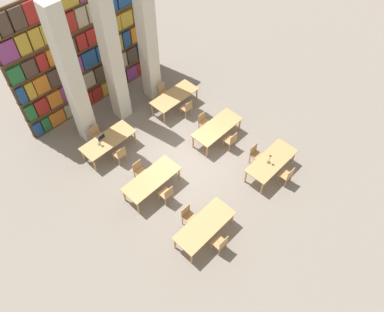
{
  "coord_description": "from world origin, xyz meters",
  "views": [
    {
      "loc": [
        -6.46,
        -6.49,
        11.75
      ],
      "look_at": [
        0.0,
        -0.26,
        0.65
      ],
      "focal_mm": 35.0,
      "sensor_mm": 36.0,
      "label": 1
    }
  ],
  "objects_px": {
    "chair_8": "(120,154)",
    "desk_lamp_1": "(98,139)",
    "reading_table_2": "(152,180)",
    "chair_7": "(204,122)",
    "reading_table_3": "(217,128)",
    "desk_lamp_0": "(270,157)",
    "chair_2": "(287,175)",
    "chair_6": "(231,140)",
    "chair_4": "(167,194)",
    "chair_5": "(140,171)",
    "reading_table_4": "(108,141)",
    "reading_table_5": "(175,97)",
    "pillar_right": "(147,38)",
    "pillar_center": "(112,57)",
    "pillar_left": "(72,79)",
    "chair_1": "(188,216)",
    "chair_0": "(221,243)",
    "chair_10": "(187,108)",
    "laptop": "(100,138)",
    "chair_9": "(97,134)",
    "chair_11": "(163,92)",
    "reading_table_1": "(271,161)",
    "chair_3": "(255,154)",
    "reading_table_0": "(205,226)"
  },
  "relations": [
    {
      "from": "pillar_right",
      "to": "desk_lamp_1",
      "type": "distance_m",
      "value": 4.6
    },
    {
      "from": "reading_table_4",
      "to": "chair_9",
      "type": "height_order",
      "value": "chair_9"
    },
    {
      "from": "chair_5",
      "to": "reading_table_4",
      "type": "bearing_deg",
      "value": -91.05
    },
    {
      "from": "chair_2",
      "to": "chair_6",
      "type": "distance_m",
      "value": 2.63
    },
    {
      "from": "pillar_left",
      "to": "pillar_center",
      "type": "height_order",
      "value": "same"
    },
    {
      "from": "desk_lamp_0",
      "to": "desk_lamp_1",
      "type": "relative_size",
      "value": 1.03
    },
    {
      "from": "chair_4",
      "to": "laptop",
      "type": "xyz_separation_m",
      "value": [
        -0.12,
        3.64,
        0.29
      ]
    },
    {
      "from": "pillar_left",
      "to": "chair_7",
      "type": "height_order",
      "value": "pillar_left"
    },
    {
      "from": "chair_2",
      "to": "chair_4",
      "type": "height_order",
      "value": "same"
    },
    {
      "from": "chair_8",
      "to": "pillar_right",
      "type": "bearing_deg",
      "value": 30.19
    },
    {
      "from": "pillar_center",
      "to": "pillar_right",
      "type": "height_order",
      "value": "same"
    },
    {
      "from": "pillar_right",
      "to": "chair_1",
      "type": "height_order",
      "value": "pillar_right"
    },
    {
      "from": "reading_table_0",
      "to": "desk_lamp_0",
      "type": "bearing_deg",
      "value": 0.78
    },
    {
      "from": "chair_0",
      "to": "chair_10",
      "type": "xyz_separation_m",
      "value": [
        3.78,
        5.25,
        0.0
      ]
    },
    {
      "from": "chair_5",
      "to": "chair_11",
      "type": "bearing_deg",
      "value": -144.83
    },
    {
      "from": "chair_10",
      "to": "chair_6",
      "type": "bearing_deg",
      "value": -92.53
    },
    {
      "from": "chair_2",
      "to": "desk_lamp_0",
      "type": "relative_size",
      "value": 1.91
    },
    {
      "from": "reading_table_3",
      "to": "chair_8",
      "type": "bearing_deg",
      "value": 151.81
    },
    {
      "from": "reading_table_0",
      "to": "reading_table_5",
      "type": "height_order",
      "value": "same"
    },
    {
      "from": "pillar_right",
      "to": "reading_table_3",
      "type": "xyz_separation_m",
      "value": [
        -0.04,
        -3.99,
        -2.35
      ]
    },
    {
      "from": "chair_2",
      "to": "chair_4",
      "type": "distance_m",
      "value": 4.52
    },
    {
      "from": "reading_table_0",
      "to": "chair_9",
      "type": "height_order",
      "value": "chair_9"
    },
    {
      "from": "desk_lamp_0",
      "to": "desk_lamp_1",
      "type": "xyz_separation_m",
      "value": [
        -3.85,
        5.29,
        -0.01
      ]
    },
    {
      "from": "chair_2",
      "to": "reading_table_4",
      "type": "height_order",
      "value": "chair_2"
    },
    {
      "from": "reading_table_5",
      "to": "pillar_left",
      "type": "bearing_deg",
      "value": 159.29
    },
    {
      "from": "chair_3",
      "to": "laptop",
      "type": "height_order",
      "value": "laptop"
    },
    {
      "from": "chair_8",
      "to": "desk_lamp_1",
      "type": "xyz_separation_m",
      "value": [
        -0.35,
        0.78,
        0.55
      ]
    },
    {
      "from": "laptop",
      "to": "chair_0",
      "type": "bearing_deg",
      "value": 90.12
    },
    {
      "from": "pillar_left",
      "to": "reading_table_1",
      "type": "height_order",
      "value": "pillar_left"
    },
    {
      "from": "chair_3",
      "to": "chair_4",
      "type": "height_order",
      "value": "same"
    },
    {
      "from": "chair_4",
      "to": "chair_5",
      "type": "relative_size",
      "value": 1.0
    },
    {
      "from": "chair_0",
      "to": "chair_5",
      "type": "height_order",
      "value": "same"
    },
    {
      "from": "reading_table_4",
      "to": "reading_table_5",
      "type": "relative_size",
      "value": 1.0
    },
    {
      "from": "chair_6",
      "to": "chair_7",
      "type": "height_order",
      "value": "same"
    },
    {
      "from": "reading_table_1",
      "to": "chair_3",
      "type": "bearing_deg",
      "value": 89.46
    },
    {
      "from": "reading_table_4",
      "to": "pillar_right",
      "type": "bearing_deg",
      "value": 20.7
    },
    {
      "from": "reading_table_1",
      "to": "chair_7",
      "type": "bearing_deg",
      "value": 92.0
    },
    {
      "from": "chair_1",
      "to": "chair_0",
      "type": "bearing_deg",
      "value": 90.0
    },
    {
      "from": "chair_0",
      "to": "reading_table_2",
      "type": "xyz_separation_m",
      "value": [
        0.07,
        3.41,
        0.18
      ]
    },
    {
      "from": "reading_table_1",
      "to": "chair_10",
      "type": "xyz_separation_m",
      "value": [
        -0.0,
        4.48,
        -0.18
      ]
    },
    {
      "from": "reading_table_2",
      "to": "chair_7",
      "type": "xyz_separation_m",
      "value": [
        3.59,
        0.74,
        -0.18
      ]
    },
    {
      "from": "chair_6",
      "to": "chair_7",
      "type": "bearing_deg",
      "value": 90.0
    },
    {
      "from": "reading_table_0",
      "to": "chair_9",
      "type": "bearing_deg",
      "value": 89.14
    },
    {
      "from": "pillar_right",
      "to": "chair_2",
      "type": "xyz_separation_m",
      "value": [
        0.09,
        -7.36,
        -2.53
      ]
    },
    {
      "from": "reading_table_2",
      "to": "reading_table_4",
      "type": "bearing_deg",
      "value": 88.39
    },
    {
      "from": "reading_table_0",
      "to": "chair_9",
      "type": "relative_size",
      "value": 2.51
    },
    {
      "from": "desk_lamp_1",
      "to": "reading_table_3",
      "type": "bearing_deg",
      "value": -34.48
    },
    {
      "from": "chair_3",
      "to": "chair_10",
      "type": "distance_m",
      "value": 3.73
    },
    {
      "from": "chair_2",
      "to": "reading_table_3",
      "type": "height_order",
      "value": "chair_2"
    },
    {
      "from": "chair_7",
      "to": "chair_11",
      "type": "bearing_deg",
      "value": -92.53
    }
  ]
}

